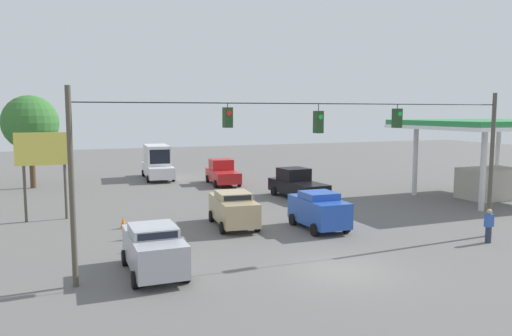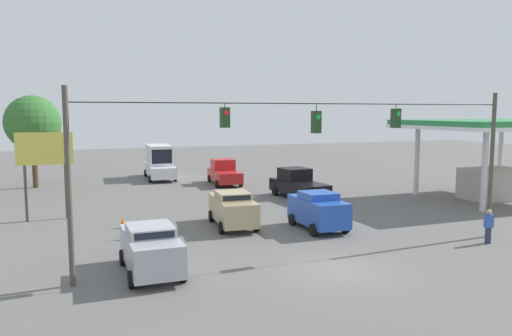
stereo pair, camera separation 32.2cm
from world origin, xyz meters
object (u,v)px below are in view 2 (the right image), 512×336
object	(u,v)px
traffic_cone_third	(123,222)
traffic_cone_nearest	(132,245)
overhead_signal_span	(317,154)
sedan_silver_parked_shoulder	(151,248)
sedan_tan_withflow_mid	(233,208)
pedestrian	(488,226)
roadside_billboard	(45,157)
traffic_cone_second	(125,233)
pickup_truck_black_oncoming_far	(298,184)
box_truck_white_withflow_deep	(159,162)
sedan_blue_crossing_near	(318,210)
pickup_truck_red_oncoming_deep	(224,173)
tree_horizon_left	(33,123)
gas_station	(494,142)

from	to	relation	value
traffic_cone_third	traffic_cone_nearest	bearing A→B (deg)	88.12
overhead_signal_span	sedan_silver_parked_shoulder	xyz separation A→B (m)	(6.94, -0.42, -3.46)
sedan_tan_withflow_mid	traffic_cone_third	world-z (taller)	sedan_tan_withflow_mid
sedan_silver_parked_shoulder	pedestrian	size ratio (longest dim) A/B	2.71
overhead_signal_span	sedan_tan_withflow_mid	world-z (taller)	overhead_signal_span
sedan_silver_parked_shoulder	traffic_cone_third	bearing A→B (deg)	-88.89
roadside_billboard	traffic_cone_second	bearing A→B (deg)	120.08
traffic_cone_nearest	traffic_cone_second	bearing A→B (deg)	-88.86
roadside_billboard	pickup_truck_black_oncoming_far	bearing A→B (deg)	-175.24
pedestrian	traffic_cone_second	bearing A→B (deg)	-23.47
pickup_truck_black_oncoming_far	box_truck_white_withflow_deep	bearing A→B (deg)	-62.31
roadside_billboard	sedan_blue_crossing_near	bearing A→B (deg)	150.18
pickup_truck_black_oncoming_far	sedan_silver_parked_shoulder	size ratio (longest dim) A/B	1.25
traffic_cone_second	box_truck_white_withflow_deep	bearing A→B (deg)	-104.65
roadside_billboard	pickup_truck_red_oncoming_deep	bearing A→B (deg)	-144.58
overhead_signal_span	traffic_cone_nearest	xyz separation A→B (m)	(7.26, -3.70, -4.14)
overhead_signal_span	pedestrian	distance (m)	9.50
box_truck_white_withflow_deep	tree_horizon_left	distance (m)	11.36
box_truck_white_withflow_deep	roadside_billboard	world-z (taller)	roadside_billboard
roadside_billboard	pedestrian	bearing A→B (deg)	146.05
sedan_tan_withflow_mid	pedestrian	size ratio (longest dim) A/B	2.90
pickup_truck_red_oncoming_deep	traffic_cone_third	xyz separation A→B (m)	(10.02, 13.59, -0.66)
gas_station	pedestrian	bearing A→B (deg)	42.87
traffic_cone_second	gas_station	size ratio (longest dim) A/B	0.05
overhead_signal_span	sedan_blue_crossing_near	world-z (taller)	overhead_signal_span
gas_station	roadside_billboard	bearing A→B (deg)	-7.84
overhead_signal_span	pickup_truck_black_oncoming_far	world-z (taller)	overhead_signal_span
overhead_signal_span	pickup_truck_black_oncoming_far	size ratio (longest dim) A/B	3.55
sedan_tan_withflow_mid	gas_station	size ratio (longest dim) A/B	0.40
pedestrian	roadside_billboard	bearing A→B (deg)	-33.95
traffic_cone_nearest	roadside_billboard	distance (m)	9.89
box_truck_white_withflow_deep	traffic_cone_third	xyz separation A→B (m)	(5.51, 19.30, -1.22)
pickup_truck_red_oncoming_deep	gas_station	size ratio (longest dim) A/B	0.45
traffic_cone_third	pickup_truck_red_oncoming_deep	bearing A→B (deg)	-126.41
overhead_signal_span	roadside_billboard	bearing A→B (deg)	-48.24
box_truck_white_withflow_deep	traffic_cone_nearest	distance (m)	24.81
sedan_blue_crossing_near	pickup_truck_black_oncoming_far	size ratio (longest dim) A/B	0.72
sedan_tan_withflow_mid	overhead_signal_span	bearing A→B (deg)	102.23
box_truck_white_withflow_deep	pickup_truck_black_oncoming_far	distance (m)	16.02
traffic_cone_second	tree_horizon_left	xyz separation A→B (m)	(4.84, -19.93, 4.99)
box_truck_white_withflow_deep	roadside_billboard	distance (m)	18.28
sedan_blue_crossing_near	pedestrian	bearing A→B (deg)	138.26
box_truck_white_withflow_deep	pedestrian	bearing A→B (deg)	109.70
traffic_cone_nearest	overhead_signal_span	bearing A→B (deg)	153.01
sedan_tan_withflow_mid	traffic_cone_third	xyz separation A→B (m)	(5.63, -1.75, -0.69)
traffic_cone_nearest	tree_horizon_left	size ratio (longest dim) A/B	0.08
overhead_signal_span	traffic_cone_third	world-z (taller)	overhead_signal_span
sedan_tan_withflow_mid	pickup_truck_black_oncoming_far	size ratio (longest dim) A/B	0.85
sedan_tan_withflow_mid	roadside_billboard	bearing A→B (deg)	-30.06
sedan_blue_crossing_near	sedan_silver_parked_shoulder	world-z (taller)	sedan_blue_crossing_near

